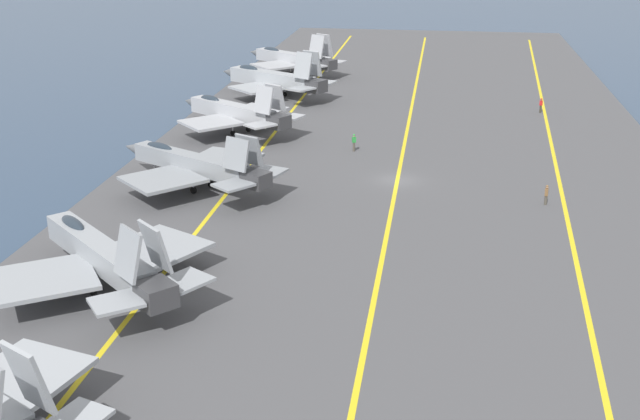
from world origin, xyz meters
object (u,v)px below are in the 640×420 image
object	(u,v)px
parked_jet_sixth	(273,79)
crew_red_vest	(541,105)
parked_jet_fourth	(195,164)
parked_jet_fifth	(235,112)
parked_jet_third	(102,255)
parked_jet_seventh	(292,59)
crew_brown_vest	(546,194)
crew_green_vest	(354,142)

from	to	relation	value
parked_jet_sixth	crew_red_vest	size ratio (longest dim) A/B	9.44
parked_jet_fourth	parked_jet_sixth	xyz separation A→B (m)	(37.19, 0.80, 0.14)
parked_jet_fifth	crew_red_vest	bearing A→B (deg)	-66.88
parked_jet_sixth	parked_jet_third	bearing A→B (deg)	-179.25
parked_jet_fifth	parked_jet_sixth	xyz separation A→B (m)	(18.18, -0.44, 0.06)
parked_jet_fourth	crew_red_vest	xyz separation A→B (m)	(33.64, -33.04, -1.28)
parked_jet_seventh	parked_jet_sixth	bearing A→B (deg)	-178.37
parked_jet_sixth	crew_red_vest	xyz separation A→B (m)	(-3.55, -33.84, -1.42)
crew_brown_vest	parked_jet_fifth	bearing A→B (deg)	59.26
parked_jet_third	crew_red_vest	xyz separation A→B (m)	(53.65, -33.08, -1.29)
parked_jet_third	crew_green_vest	distance (m)	36.00
crew_brown_vest	crew_red_vest	distance (m)	33.39
parked_jet_fifth	crew_green_vest	distance (m)	14.78
crew_red_vest	parked_jet_third	bearing A→B (deg)	148.34
parked_jet_seventh	crew_red_vest	distance (m)	39.58
parked_jet_fourth	crew_green_vest	world-z (taller)	parked_jet_fourth
crew_green_vest	crew_red_vest	distance (m)	28.61
parked_jet_third	crew_brown_vest	world-z (taller)	parked_jet_third
parked_jet_seventh	parked_jet_fourth	bearing A→B (deg)	-178.65
parked_jet_fifth	crew_red_vest	distance (m)	37.29
crew_brown_vest	crew_red_vest	xyz separation A→B (m)	(33.26, -2.96, 0.03)
parked_jet_fifth	crew_red_vest	world-z (taller)	parked_jet_fifth
parked_jet_third	parked_jet_fifth	world-z (taller)	parked_jet_third
parked_jet_sixth	parked_jet_fifth	bearing A→B (deg)	178.63
parked_jet_seventh	crew_green_vest	world-z (taller)	parked_jet_seventh
parked_jet_fifth	crew_brown_vest	size ratio (longest dim) A/B	8.97
crew_brown_vest	parked_jet_sixth	bearing A→B (deg)	39.99
parked_jet_seventh	crew_brown_vest	world-z (taller)	parked_jet_seventh
parked_jet_fourth	parked_jet_seventh	size ratio (longest dim) A/B	1.03
parked_jet_fourth	crew_brown_vest	world-z (taller)	parked_jet_fourth
parked_jet_seventh	crew_red_vest	world-z (taller)	parked_jet_seventh
crew_green_vest	parked_jet_sixth	bearing A→B (deg)	29.54
parked_jet_sixth	crew_green_vest	distance (m)	27.02
parked_jet_third	crew_red_vest	size ratio (longest dim) A/B	8.76
parked_jet_seventh	parked_jet_third	bearing A→B (deg)	-179.05
crew_brown_vest	crew_red_vest	bearing A→B (deg)	-5.09
parked_jet_fourth	crew_green_vest	xyz separation A→B (m)	(13.72, -12.50, -1.26)
crew_red_vest	crew_green_vest	bearing A→B (deg)	134.14
parked_jet_third	crew_green_vest	world-z (taller)	parked_jet_third
parked_jet_fourth	parked_jet_fifth	bearing A→B (deg)	3.71
parked_jet_fifth	crew_green_vest	size ratio (longest dim) A/B	8.59
parked_jet_third	crew_green_vest	bearing A→B (deg)	-20.41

